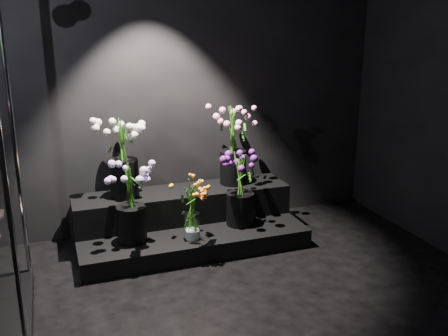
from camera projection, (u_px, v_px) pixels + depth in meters
name	position (u px, v px, depth m)	size (l,w,h in m)	color
wall_back	(175.00, 81.00, 4.54)	(4.00, 4.00, 0.00)	black
display_riser	(187.00, 221.00, 4.52)	(1.97, 0.87, 0.44)	black
bouquet_orange_bells	(192.00, 208.00, 4.11)	(0.34, 0.34, 0.53)	white
bouquet_lilac	(130.00, 196.00, 4.03)	(0.43, 0.43, 0.68)	black
bouquet_purple	(240.00, 185.00, 4.38)	(0.34, 0.34, 0.67)	black
bouquet_cream_roses	(123.00, 150.00, 4.27)	(0.52, 0.52, 0.71)	black
bouquet_pink_roses	(233.00, 140.00, 4.63)	(0.45, 0.45, 0.73)	black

